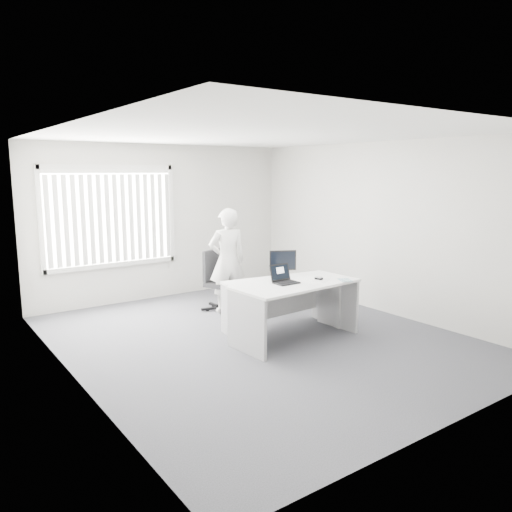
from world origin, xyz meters
TOP-DOWN VIEW (x-y plane):
  - ground at (0.00, 0.00)m, footprint 6.00×6.00m
  - wall_back at (0.00, 3.00)m, footprint 5.00×0.02m
  - wall_front at (0.00, -3.00)m, footprint 5.00×0.02m
  - wall_left at (-2.50, 0.00)m, footprint 0.02×6.00m
  - wall_right at (2.50, 0.00)m, footprint 0.02×6.00m
  - ceiling at (0.00, 0.00)m, footprint 5.00×6.00m
  - window at (-1.00, 2.96)m, footprint 2.32×0.06m
  - blinds at (-1.00, 2.90)m, footprint 2.20×0.10m
  - desk_near at (0.40, -0.32)m, footprint 1.82×0.94m
  - desk_far at (0.49, 0.10)m, footprint 1.73×0.98m
  - office_chair at (0.33, 1.60)m, footprint 0.75×0.75m
  - person at (0.40, 1.44)m, footprint 0.71×0.55m
  - laptop at (0.26, -0.29)m, footprint 0.33×0.29m
  - paper_sheet at (0.78, -0.42)m, footprint 0.33×0.30m
  - mouse at (0.79, -0.36)m, footprint 0.09×0.12m
  - booklet at (1.05, -0.62)m, footprint 0.23×0.26m
  - keyboard at (0.50, -0.10)m, footprint 0.50×0.19m
  - monitor at (0.67, 0.31)m, footprint 0.41×0.29m

SIDE VIEW (x-z plane):
  - ground at x=0.00m, z-range 0.00..0.00m
  - office_chair at x=0.33m, z-range -0.19..0.82m
  - desk_far at x=0.49m, z-range 0.16..0.91m
  - desk_near at x=0.40m, z-range 0.18..0.99m
  - keyboard at x=0.50m, z-range 0.75..0.77m
  - paper_sheet at x=0.78m, z-range 0.81..0.81m
  - booklet at x=1.05m, z-range 0.81..0.82m
  - mouse at x=0.79m, z-range 0.81..0.85m
  - person at x=0.40m, z-range 0.00..1.73m
  - laptop at x=0.26m, z-range 0.81..1.06m
  - monitor at x=0.67m, z-range 0.75..1.15m
  - wall_back at x=0.00m, z-range 0.00..2.80m
  - wall_front at x=0.00m, z-range 0.00..2.80m
  - wall_left at x=-2.50m, z-range 0.00..2.80m
  - wall_right at x=2.50m, z-range 0.00..2.80m
  - blinds at x=-1.00m, z-range 0.77..2.27m
  - window at x=-1.00m, z-range 0.67..2.43m
  - ceiling at x=0.00m, z-range 2.79..2.81m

